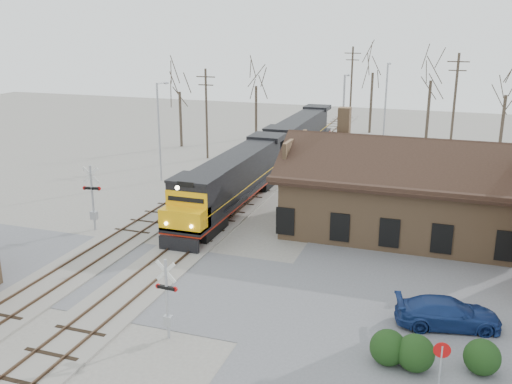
# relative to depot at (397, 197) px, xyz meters

# --- Properties ---
(ground) EXTENTS (140.00, 140.00, 0.00)m
(ground) POSITION_rel_depot_xyz_m (-11.99, -12.00, -2.41)
(ground) COLOR #9B968C
(ground) RESTS_ON ground
(road) EXTENTS (60.00, 9.00, 0.03)m
(road) POSITION_rel_depot_xyz_m (-11.99, -12.00, -2.39)
(road) COLOR #5B5B60
(road) RESTS_ON ground
(parking_lot) EXTENTS (22.00, 26.00, 0.03)m
(parking_lot) POSITION_rel_depot_xyz_m (6.01, -8.00, -2.39)
(parking_lot) COLOR #5B5B60
(parking_lot) RESTS_ON ground
(track_main) EXTENTS (3.40, 90.00, 0.24)m
(track_main) POSITION_rel_depot_xyz_m (-11.99, 3.00, -2.34)
(track_main) COLOR #9B968C
(track_main) RESTS_ON ground
(track_siding) EXTENTS (3.40, 90.00, 0.24)m
(track_siding) POSITION_rel_depot_xyz_m (-16.49, 3.00, -2.34)
(track_siding) COLOR #9B968C
(track_siding) RESTS_ON ground
(depot) EXTENTS (15.20, 9.31, 7.90)m
(depot) POSITION_rel_depot_xyz_m (0.00, 0.00, 0.00)
(depot) COLOR #896747
(depot) RESTS_ON ground
(locomotive_lead) EXTENTS (2.80, 18.74, 4.16)m
(locomotive_lead) POSITION_rel_depot_xyz_m (-11.99, 0.68, -0.22)
(locomotive_lead) COLOR black
(locomotive_lead) RESTS_ON ground
(locomotive_trailing) EXTENTS (2.80, 18.74, 3.93)m
(locomotive_trailing) POSITION_rel_depot_xyz_m (-11.99, 19.70, -0.22)
(locomotive_trailing) COLOR black
(locomotive_trailing) RESTS_ON ground
(crossbuck_near) EXTENTS (1.07, 0.28, 3.75)m
(crossbuck_near) POSITION_rel_depot_xyz_m (-8.04, -17.07, -0.63)
(crossbuck_near) COLOR #A5A8AD
(crossbuck_near) RESTS_ON ground
(crossbuck_far) EXTENTS (1.26, 0.33, 4.45)m
(crossbuck_far) POSITION_rel_depot_xyz_m (-19.17, -6.27, -0.34)
(crossbuck_far) COLOR #A5A8AD
(crossbuck_far) RESTS_ON ground
(do_not_enter_sign) EXTENTS (0.64, 0.12, 2.15)m
(do_not_enter_sign) POSITION_rel_depot_xyz_m (3.35, -17.30, -0.90)
(do_not_enter_sign) COLOR #A5A8AD
(do_not_enter_sign) RESTS_ON ground
(parked_car) EXTENTS (5.00, 2.89, 1.36)m
(parked_car) POSITION_rel_depot_xyz_m (3.56, -12.04, -1.73)
(parked_car) COLOR navy
(parked_car) RESTS_ON ground
(hedge_a) EXTENTS (1.48, 1.48, 1.48)m
(hedge_a) POSITION_rel_depot_xyz_m (1.31, -15.95, -1.66)
(hedge_a) COLOR black
(hedge_a) RESTS_ON ground
(hedge_b) EXTENTS (1.53, 1.53, 1.53)m
(hedge_b) POSITION_rel_depot_xyz_m (2.39, -16.05, -1.64)
(hedge_b) COLOR black
(hedge_b) RESTS_ON ground
(hedge_c) EXTENTS (1.44, 1.44, 1.44)m
(hedge_c) POSITION_rel_depot_xyz_m (4.90, -15.42, -1.69)
(hedge_c) COLOR black
(hedge_c) RESTS_ON ground
(streetlight_a) EXTENTS (0.25, 2.04, 8.55)m
(streetlight_a) POSITION_rel_depot_xyz_m (-20.92, 6.55, 2.40)
(streetlight_a) COLOR #A5A8AD
(streetlight_a) RESTS_ON ground
(streetlight_b) EXTENTS (0.25, 2.04, 9.17)m
(streetlight_b) POSITION_rel_depot_xyz_m (-6.02, 12.33, 2.72)
(streetlight_b) COLOR #A5A8AD
(streetlight_b) RESTS_ON ground
(streetlight_c) EXTENTS (0.25, 2.04, 9.58)m
(streetlight_c) POSITION_rel_depot_xyz_m (-3.58, 22.50, 2.92)
(streetlight_c) COLOR #A5A8AD
(streetlight_c) RESTS_ON ground
(utility_pole_a) EXTENTS (2.00, 0.24, 9.08)m
(utility_pole_a) POSITION_rel_depot_xyz_m (-20.55, 15.73, 2.35)
(utility_pole_a) COLOR #382D23
(utility_pole_a) RESTS_ON ground
(utility_pole_b) EXTENTS (2.00, 0.24, 10.69)m
(utility_pole_b) POSITION_rel_depot_xyz_m (-9.18, 34.35, 3.17)
(utility_pole_b) COLOR #382D23
(utility_pole_b) RESTS_ON ground
(utility_pole_c) EXTENTS (2.00, 0.24, 10.77)m
(utility_pole_c) POSITION_rel_depot_xyz_m (3.04, 20.10, 3.21)
(utility_pole_c) COLOR #382D23
(utility_pole_c) RESTS_ON ground
(tree_a) EXTENTS (4.08, 4.08, 10.00)m
(tree_a) POSITION_rel_depot_xyz_m (-25.72, 20.22, 4.71)
(tree_a) COLOR #382D23
(tree_a) RESTS_ON ground
(tree_b) EXTENTS (4.15, 4.15, 10.17)m
(tree_b) POSITION_rel_depot_xyz_m (-19.41, 27.83, 4.83)
(tree_b) COLOR #382D23
(tree_b) RESTS_ON ground
(tree_c) EXTENTS (5.01, 5.01, 12.26)m
(tree_c) POSITION_rel_depot_xyz_m (-6.81, 35.63, 6.33)
(tree_c) COLOR #382D23
(tree_c) RESTS_ON ground
(tree_d) EXTENTS (5.00, 5.00, 12.24)m
(tree_d) POSITION_rel_depot_xyz_m (0.46, 27.60, 6.32)
(tree_d) COLOR #382D23
(tree_d) RESTS_ON ground
(tree_e) EXTENTS (4.46, 4.46, 10.92)m
(tree_e) POSITION_rel_depot_xyz_m (7.71, 23.65, 5.37)
(tree_e) COLOR #382D23
(tree_e) RESTS_ON ground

